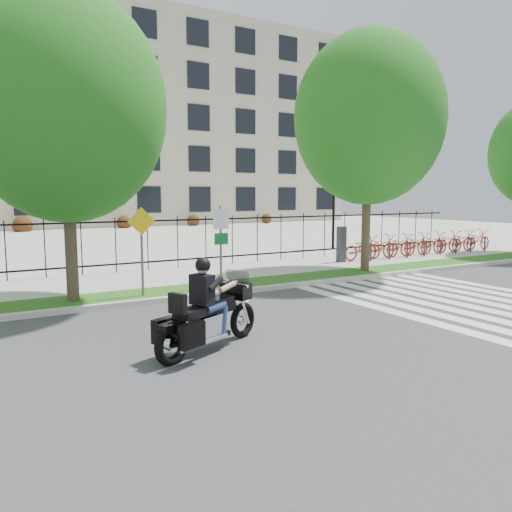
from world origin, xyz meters
TOP-DOWN VIEW (x-y plane):
  - ground at (0.00, 0.00)m, footprint 120.00×120.00m
  - curb at (0.00, 4.10)m, footprint 60.00×0.20m
  - grass_verge at (0.00, 4.95)m, footprint 60.00×1.50m
  - sidewalk at (0.00, 7.45)m, footprint 60.00×3.50m
  - plaza at (0.00, 25.00)m, footprint 80.00×34.00m
  - crosswalk_stripes at (4.83, 0.00)m, footprint 5.70×8.00m
  - iron_fence at (0.00, 9.20)m, footprint 30.00×0.06m
  - office_building at (0.00, 44.92)m, footprint 60.00×21.90m
  - lamp_post_right at (10.00, 12.00)m, footprint 1.06×0.70m
  - street_tree_1 at (-4.70, 4.95)m, footprint 5.24×5.24m
  - street_tree_2 at (5.78, 4.95)m, footprint 5.45×5.45m
  - bike_share_station at (11.52, 7.20)m, footprint 10.08×0.89m
  - sign_pole_regulatory at (-0.42, 4.58)m, footprint 0.50×0.09m
  - sign_pole_warning at (-2.88, 4.58)m, footprint 0.78×0.09m
  - motorcycle_rider at (-3.18, -0.43)m, footprint 2.66×1.52m

SIDE VIEW (x-z plane):
  - ground at x=0.00m, z-range 0.00..0.00m
  - crosswalk_stripes at x=4.83m, z-range 0.00..0.01m
  - plaza at x=0.00m, z-range 0.00..0.10m
  - curb at x=0.00m, z-range 0.00..0.15m
  - grass_verge at x=0.00m, z-range 0.00..0.15m
  - sidewalk at x=0.00m, z-range 0.00..0.15m
  - bike_share_station at x=11.52m, z-range -0.07..1.43m
  - motorcycle_rider at x=-3.18m, z-range -0.37..1.83m
  - iron_fence at x=0.00m, z-range 0.15..2.15m
  - sign_pole_regulatory at x=-0.42m, z-range 0.49..2.99m
  - sign_pole_warning at x=-2.88m, z-range 0.50..2.99m
  - lamp_post_right at x=10.00m, z-range 1.08..5.33m
  - street_tree_1 at x=-4.70m, z-range 1.19..9.29m
  - street_tree_2 at x=5.78m, z-range 1.37..10.08m
  - office_building at x=0.00m, z-range -0.11..20.04m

